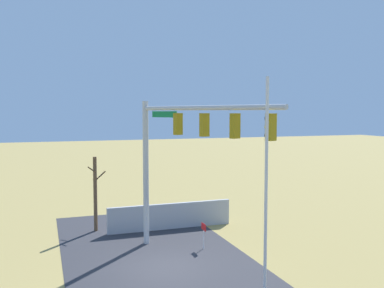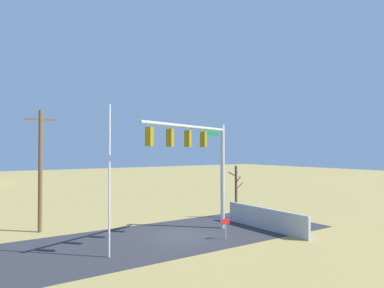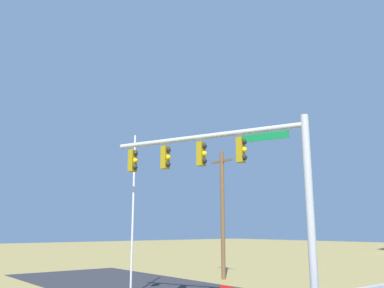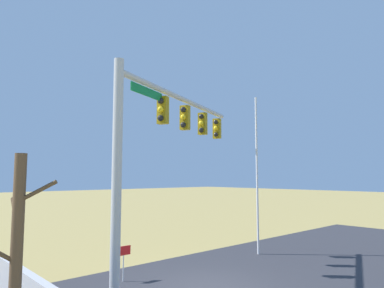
{
  "view_description": "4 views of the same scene",
  "coord_description": "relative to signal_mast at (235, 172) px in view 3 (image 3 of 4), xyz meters",
  "views": [
    {
      "loc": [
        -16.72,
        4.61,
        6.51
      ],
      "look_at": [
        -0.62,
        -1.05,
        5.2
      ],
      "focal_mm": 39.71,
      "sensor_mm": 36.0,
      "label": 1
    },
    {
      "loc": [
        -11.52,
        -18.29,
        5.29
      ],
      "look_at": [
        -0.44,
        -2.04,
        5.65
      ],
      "focal_mm": 32.3,
      "sensor_mm": 36.0,
      "label": 2
    },
    {
      "loc": [
        11.6,
        -11.94,
        3.02
      ],
      "look_at": [
        -0.03,
        -2.46,
        6.2
      ],
      "focal_mm": 37.58,
      "sensor_mm": 36.0,
      "label": 3
    },
    {
      "loc": [
        8.3,
        8.39,
        3.67
      ],
      "look_at": [
        -0.84,
        -1.65,
        4.96
      ],
      "focal_mm": 32.2,
      "sensor_mm": 36.0,
      "label": 4
    }
  ],
  "objects": [
    {
      "name": "flagpole",
      "position": [
        -6.16,
        -0.75,
        -1.36
      ],
      "size": [
        0.1,
        0.1,
        7.57
      ],
      "primitive_type": "cylinder",
      "color": "silver",
      "rests_on": "ground_plane"
    },
    {
      "name": "signal_mast",
      "position": [
        0.0,
        0.0,
        0.0
      ],
      "size": [
        7.82,
        3.33,
        7.02
      ],
      "color": "#B2B5BA",
      "rests_on": "ground_plane"
    },
    {
      "name": "utility_pole",
      "position": [
        -7.94,
        6.84,
        -1.03
      ],
      "size": [
        1.9,
        0.26,
        7.91
      ],
      "color": "brown",
      "rests_on": "ground_plane"
    }
  ]
}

